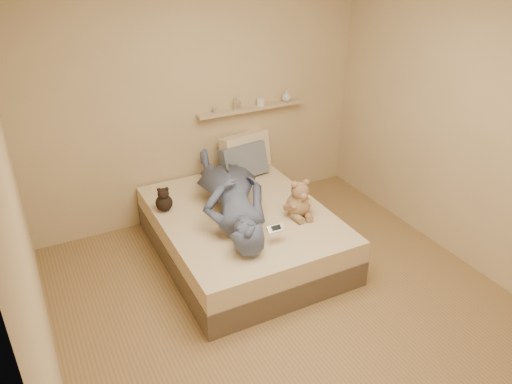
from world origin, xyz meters
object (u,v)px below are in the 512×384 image
bed (243,233)px  person (231,194)px  pillow_grey (244,161)px  dark_plush (164,200)px  pillow_cream (245,152)px  wall_shelf (251,108)px  teddy_bear (299,201)px  game_console (276,228)px

bed → person: size_ratio=1.17×
person → pillow_grey: bearing=-110.0°
dark_plush → pillow_cream: size_ratio=0.45×
person → bed: bearing=164.7°
pillow_cream → person: (-0.53, -0.78, -0.01)m
bed → pillow_grey: bearing=63.0°
bed → wall_shelf: bearing=58.8°
dark_plush → wall_shelf: bearing=24.7°
person → teddy_bear: bearing=161.5°
game_console → dark_plush: dark_plush is taller
bed → person: person is taller
teddy_bear → wall_shelf: (0.11, 1.20, 0.50)m
game_console → pillow_cream: size_ratio=0.28×
dark_plush → wall_shelf: wall_shelf is taller
bed → teddy_bear: teddy_bear is taller
bed → teddy_bear: size_ratio=5.17×
game_console → person: size_ratio=0.09×
bed → wall_shelf: 1.38m
dark_plush → game_console: bearing=-54.5°
teddy_bear → dark_plush: (-1.07, 0.66, -0.05)m
game_console → pillow_grey: size_ratio=0.31×
pillow_cream → bed: bearing=-118.0°
person → wall_shelf: wall_shelf is taller
pillow_grey → person: bearing=-124.4°
pillow_grey → teddy_bear: bearing=-85.1°
game_console → person: bearing=101.3°
bed → person: (-0.09, 0.05, 0.42)m
wall_shelf → teddy_bear: bearing=-95.4°
dark_plush → wall_shelf: size_ratio=0.21×
dark_plush → wall_shelf: 1.41m
pillow_cream → person: bearing=-124.0°
dark_plush → pillow_cream: 1.17m
bed → teddy_bear: bearing=-33.4°
bed → pillow_cream: pillow_cream is taller
teddy_bear → pillow_cream: bearing=89.8°
wall_shelf → pillow_grey: bearing=-132.1°
dark_plush → pillow_grey: size_ratio=0.49×
pillow_cream → person: pillow_cream is taller
dark_plush → pillow_grey: 1.03m
game_console → pillow_cream: pillow_cream is taller
game_console → pillow_grey: 1.30m
bed → pillow_cream: (0.44, 0.83, 0.43)m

